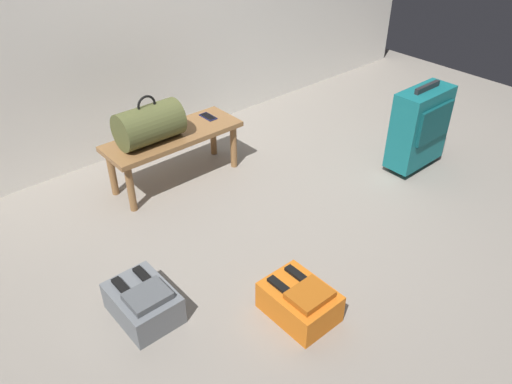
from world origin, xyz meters
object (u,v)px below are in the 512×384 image
Objects in this scene: cell_phone at (208,117)px; suitcase_upright_teal at (420,127)px; bench at (174,141)px; backpack_grey at (143,302)px; duffel_bag_olive at (149,124)px; backpack_orange at (300,301)px.

suitcase_upright_teal is (1.14, -1.09, -0.04)m from cell_phone.
bench is 6.94× the size of cell_phone.
cell_phone reaches higher than backpack_grey.
bench is at bearing -0.00° from duffel_bag_olive.
bench is at bearing 80.84° from backpack_orange.
duffel_bag_olive reaches higher than backpack_grey.
backpack_orange is (-1.73, -0.49, -0.25)m from suitcase_upright_teal.
backpack_grey is (-2.35, 0.04, -0.25)m from suitcase_upright_teal.
duffel_bag_olive is 1.29m from backpack_grey.
suitcase_upright_teal is at bearing -35.07° from bench.
suitcase_upright_teal is 1.82m from backpack_orange.
duffel_bag_olive is 1.97m from suitcase_upright_teal.
cell_phone is at bearing 136.19° from suitcase_upright_teal.
cell_phone is (0.52, 0.05, -0.13)m from duffel_bag_olive.
duffel_bag_olive is at bearing 87.28° from backpack_orange.
duffel_bag_olive is 0.54m from cell_phone.
cell_phone is at bearing 41.00° from backpack_grey.
backpack_orange is at bearing -92.72° from duffel_bag_olive.
backpack_orange and backpack_grey have the same top height.
bench is 0.26m from duffel_bag_olive.
bench reaches higher than backpack_grey.
backpack_orange is at bearing -99.16° from bench.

